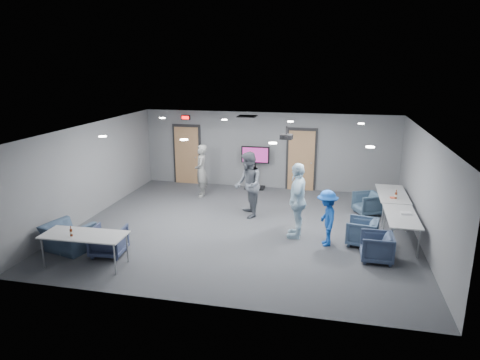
% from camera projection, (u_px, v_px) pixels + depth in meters
% --- Properties ---
extents(floor, '(9.00, 9.00, 0.00)m').
position_uv_depth(floor, '(244.00, 227.00, 11.72)').
color(floor, '#36373D').
rests_on(floor, ground).
extents(ceiling, '(9.00, 9.00, 0.00)m').
position_uv_depth(ceiling, '(244.00, 129.00, 11.01)').
color(ceiling, white).
rests_on(ceiling, wall_back).
extents(wall_back, '(9.00, 0.02, 2.70)m').
position_uv_depth(wall_back, '(268.00, 151.00, 15.14)').
color(wall_back, slate).
rests_on(wall_back, floor).
extents(wall_front, '(9.00, 0.02, 2.70)m').
position_uv_depth(wall_front, '(198.00, 237.00, 7.60)').
color(wall_front, slate).
rests_on(wall_front, floor).
extents(wall_left, '(0.02, 8.00, 2.70)m').
position_uv_depth(wall_left, '(92.00, 171.00, 12.31)').
color(wall_left, slate).
rests_on(wall_left, floor).
extents(wall_right, '(0.02, 8.00, 2.70)m').
position_uv_depth(wall_right, '(424.00, 190.00, 10.43)').
color(wall_right, slate).
rests_on(wall_right, floor).
extents(door_left, '(1.06, 0.17, 2.24)m').
position_uv_depth(door_left, '(187.00, 155.00, 15.79)').
color(door_left, black).
rests_on(door_left, wall_back).
extents(door_right, '(1.06, 0.17, 2.24)m').
position_uv_depth(door_right, '(301.00, 160.00, 14.92)').
color(door_right, black).
rests_on(door_right, wall_back).
extents(exit_sign, '(0.32, 0.08, 0.16)m').
position_uv_depth(exit_sign, '(186.00, 117.00, 15.41)').
color(exit_sign, black).
rests_on(exit_sign, wall_back).
extents(hvac_diffuser, '(0.60, 0.60, 0.03)m').
position_uv_depth(hvac_diffuser, '(247.00, 116.00, 13.76)').
color(hvac_diffuser, black).
rests_on(hvac_diffuser, ceiling).
extents(downlights, '(6.18, 3.78, 0.02)m').
position_uv_depth(downlights, '(244.00, 129.00, 11.02)').
color(downlights, white).
rests_on(downlights, ceiling).
extents(person_a, '(0.56, 0.72, 1.75)m').
position_uv_depth(person_a, '(201.00, 171.00, 14.24)').
color(person_a, gray).
rests_on(person_a, floor).
extents(person_b, '(1.01, 1.12, 1.91)m').
position_uv_depth(person_b, '(248.00, 185.00, 12.31)').
color(person_b, '#525863').
rests_on(person_b, floor).
extents(person_c, '(0.51, 1.16, 1.95)m').
position_uv_depth(person_c, '(297.00, 200.00, 10.83)').
color(person_c, silver).
rests_on(person_c, floor).
extents(person_d, '(0.68, 0.98, 1.39)m').
position_uv_depth(person_d, '(327.00, 218.00, 10.39)').
color(person_d, '#1B4FB4').
rests_on(person_d, floor).
extents(chair_right_a, '(0.93, 0.92, 0.65)m').
position_uv_depth(chair_right_a, '(367.00, 203.00, 12.65)').
color(chair_right_a, '#384D60').
rests_on(chair_right_a, floor).
extents(chair_right_b, '(0.84, 0.82, 0.66)m').
position_uv_depth(chair_right_b, '(362.00, 232.00, 10.49)').
color(chair_right_b, '#3E526C').
rests_on(chair_right_b, floor).
extents(chair_right_c, '(0.71, 0.69, 0.65)m').
position_uv_depth(chair_right_c, '(377.00, 247.00, 9.64)').
color(chair_right_c, '#34405A').
rests_on(chair_right_c, floor).
extents(chair_front_a, '(0.81, 0.83, 0.69)m').
position_uv_depth(chair_front_a, '(109.00, 241.00, 9.94)').
color(chair_front_a, '#343D5B').
rests_on(chair_front_a, floor).
extents(chair_front_b, '(1.21, 1.12, 0.66)m').
position_uv_depth(chair_front_b, '(68.00, 237.00, 10.16)').
color(chair_front_b, '#3B4F67').
rests_on(chair_front_b, floor).
extents(table_right_a, '(0.79, 1.91, 0.73)m').
position_uv_depth(table_right_a, '(392.00, 195.00, 12.27)').
color(table_right_a, '#B5B7BA').
rests_on(table_right_a, floor).
extents(table_right_b, '(0.74, 1.79, 0.73)m').
position_uv_depth(table_right_b, '(401.00, 217.00, 10.48)').
color(table_right_b, '#B5B7BA').
rests_on(table_right_b, floor).
extents(table_front_left, '(1.86, 0.83, 0.73)m').
position_uv_depth(table_front_left, '(84.00, 236.00, 9.33)').
color(table_front_left, '#B5B7BA').
rests_on(table_front_left, floor).
extents(bottle_front, '(0.06, 0.06, 0.23)m').
position_uv_depth(bottle_front, '(71.00, 232.00, 9.20)').
color(bottle_front, '#602510').
rests_on(bottle_front, table_front_left).
extents(bottle_right, '(0.07, 0.07, 0.26)m').
position_uv_depth(bottle_right, '(396.00, 195.00, 11.74)').
color(bottle_right, '#602510').
rests_on(bottle_right, table_right_a).
extents(snack_box, '(0.17, 0.12, 0.03)m').
position_uv_depth(snack_box, '(393.00, 198.00, 11.81)').
color(snack_box, '#E15638').
rests_on(snack_box, table_right_a).
extents(wrapper, '(0.25, 0.18, 0.06)m').
position_uv_depth(wrapper, '(406.00, 213.00, 10.55)').
color(wrapper, silver).
rests_on(wrapper, table_right_b).
extents(tv_stand, '(1.00, 0.48, 1.53)m').
position_uv_depth(tv_stand, '(255.00, 165.00, 15.11)').
color(tv_stand, black).
rests_on(tv_stand, floor).
extents(projector, '(0.34, 0.33, 0.35)m').
position_uv_depth(projector, '(286.00, 137.00, 11.63)').
color(projector, black).
rests_on(projector, ceiling).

